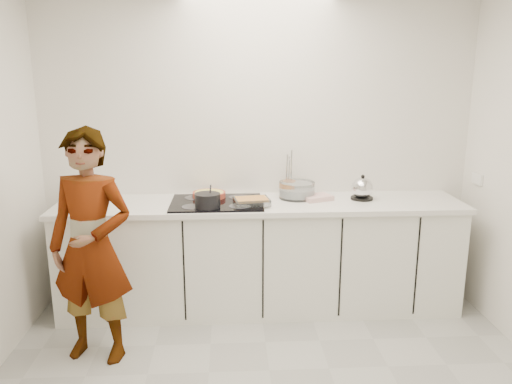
{
  "coord_description": "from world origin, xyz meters",
  "views": [
    {
      "loc": [
        -0.25,
        -2.57,
        1.93
      ],
      "look_at": [
        -0.05,
        1.05,
        1.05
      ],
      "focal_mm": 35.0,
      "sensor_mm": 36.0,
      "label": 1
    }
  ],
  "objects": [
    {
      "name": "mixing_bowl",
      "position": [
        0.31,
        1.4,
        0.97
      ],
      "size": [
        0.39,
        0.39,
        0.14
      ],
      "color": "silver",
      "rests_on": "countertop"
    },
    {
      "name": "base_cabinets",
      "position": [
        0.0,
        1.28,
        0.43
      ],
      "size": [
        3.2,
        0.58,
        0.87
      ],
      "primitive_type": "cube",
      "color": "white",
      "rests_on": "floor"
    },
    {
      "name": "tart_dish",
      "position": [
        -0.41,
        1.41,
        0.95
      ],
      "size": [
        0.34,
        0.34,
        0.04
      ],
      "color": "#B03C29",
      "rests_on": "hob"
    },
    {
      "name": "saucepan",
      "position": [
        -0.41,
        1.1,
        0.98
      ],
      "size": [
        0.2,
        0.2,
        0.18
      ],
      "color": "black",
      "rests_on": "hob"
    },
    {
      "name": "kettle",
      "position": [
        0.83,
        1.33,
        1.0
      ],
      "size": [
        0.23,
        0.23,
        0.21
      ],
      "color": "black",
      "rests_on": "countertop"
    },
    {
      "name": "cook",
      "position": [
        -1.17,
        0.61,
        0.79
      ],
      "size": [
        0.65,
        0.5,
        1.59
      ],
      "primitive_type": "imported",
      "rotation": [
        0.0,
        0.0,
        -0.23
      ],
      "color": "white",
      "rests_on": "floor"
    },
    {
      "name": "utensil_crock",
      "position": [
        0.25,
        1.47,
        0.98
      ],
      "size": [
        0.11,
        0.11,
        0.13
      ],
      "primitive_type": "cylinder",
      "rotation": [
        0.0,
        0.0,
        0.05
      ],
      "color": "#FA8E3B",
      "rests_on": "countertop"
    },
    {
      "name": "tea_towel",
      "position": [
        0.46,
        1.33,
        0.93
      ],
      "size": [
        0.28,
        0.24,
        0.04
      ],
      "primitive_type": "cube",
      "rotation": [
        0.0,
        0.0,
        0.37
      ],
      "color": "white",
      "rests_on": "countertop"
    },
    {
      "name": "wall_back",
      "position": [
        0.0,
        1.6,
        1.3
      ],
      "size": [
        3.6,
        0.0,
        2.6
      ],
      "primitive_type": "cube",
      "color": "white",
      "rests_on": "ground"
    },
    {
      "name": "wall_front",
      "position": [
        0.0,
        -1.6,
        1.3
      ],
      "size": [
        3.6,
        0.0,
        2.6
      ],
      "primitive_type": "cube",
      "color": "white",
      "rests_on": "ground"
    },
    {
      "name": "hob",
      "position": [
        -0.35,
        1.26,
        0.92
      ],
      "size": [
        0.72,
        0.54,
        0.01
      ],
      "primitive_type": "cube",
      "color": "black",
      "rests_on": "countertop"
    },
    {
      "name": "countertop",
      "position": [
        0.0,
        1.28,
        0.89
      ],
      "size": [
        3.24,
        0.64,
        0.04
      ],
      "primitive_type": "cube",
      "color": "white",
      "rests_on": "base_cabinets"
    },
    {
      "name": "baking_dish",
      "position": [
        -0.08,
        1.16,
        0.95
      ],
      "size": [
        0.29,
        0.23,
        0.05
      ],
      "color": "silver",
      "rests_on": "hob"
    }
  ]
}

